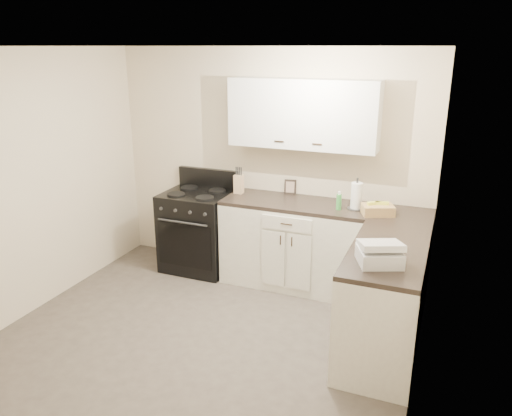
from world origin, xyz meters
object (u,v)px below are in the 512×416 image
at_px(countertop_grill, 379,256).
at_px(knife_block, 239,184).
at_px(paper_towel, 356,196).
at_px(wicker_basket, 378,210).
at_px(stove, 198,231).

bearing_deg(countertop_grill, knife_block, 119.80).
bearing_deg(paper_towel, countertop_grill, -71.40).
xyz_separation_m(paper_towel, wicker_basket, (0.23, -0.10, -0.09)).
xyz_separation_m(paper_towel, countertop_grill, (0.42, -1.25, -0.08)).
xyz_separation_m(knife_block, countertop_grill, (1.74, -1.33, -0.05)).
bearing_deg(stove, knife_block, 12.27).
bearing_deg(paper_towel, stove, -179.31).
xyz_separation_m(stove, wicker_basket, (2.03, -0.08, 0.53)).
distance_m(paper_towel, countertop_grill, 1.32).
xyz_separation_m(stove, paper_towel, (1.79, 0.02, 0.62)).
distance_m(stove, paper_towel, 1.90).
height_order(stove, countertop_grill, countertop_grill).
distance_m(paper_towel, wicker_basket, 0.27).
xyz_separation_m(knife_block, paper_towel, (1.32, -0.08, 0.03)).
bearing_deg(countertop_grill, wicker_basket, 76.53).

